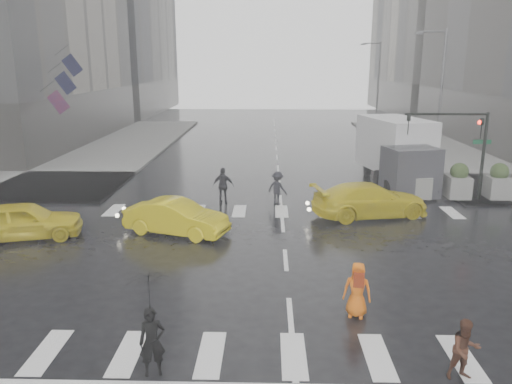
{
  "coord_description": "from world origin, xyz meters",
  "views": [
    {
      "loc": [
        -0.63,
        -16.62,
        6.81
      ],
      "look_at": [
        -1.11,
        2.0,
        1.98
      ],
      "focal_mm": 35.0,
      "sensor_mm": 36.0,
      "label": 1
    }
  ],
  "objects_px": {
    "traffic_signal_pole": "(465,138)",
    "box_truck": "(399,151)",
    "taxi_mid": "(176,217)",
    "taxi_front": "(24,221)",
    "pedestrian_brown": "(465,350)",
    "pedestrian_orange": "(357,289)"
  },
  "relations": [
    {
      "from": "pedestrian_orange",
      "to": "taxi_mid",
      "type": "distance_m",
      "value": 9.14
    },
    {
      "from": "traffic_signal_pole",
      "to": "taxi_front",
      "type": "distance_m",
      "value": 20.39
    },
    {
      "from": "pedestrian_orange",
      "to": "traffic_signal_pole",
      "type": "bearing_deg",
      "value": 73.68
    },
    {
      "from": "box_truck",
      "to": "traffic_signal_pole",
      "type": "bearing_deg",
      "value": -67.82
    },
    {
      "from": "pedestrian_brown",
      "to": "pedestrian_orange",
      "type": "xyz_separation_m",
      "value": [
        -1.88,
        2.79,
        0.08
      ]
    },
    {
      "from": "pedestrian_brown",
      "to": "taxi_mid",
      "type": "bearing_deg",
      "value": 123.16
    },
    {
      "from": "pedestrian_orange",
      "to": "box_truck",
      "type": "xyz_separation_m",
      "value": [
        4.85,
        15.23,
        1.21
      ]
    },
    {
      "from": "taxi_front",
      "to": "taxi_mid",
      "type": "distance_m",
      "value": 5.98
    },
    {
      "from": "pedestrian_brown",
      "to": "box_truck",
      "type": "bearing_deg",
      "value": 73.42
    },
    {
      "from": "traffic_signal_pole",
      "to": "taxi_front",
      "type": "xyz_separation_m",
      "value": [
        -19.32,
        -6.01,
        -2.47
      ]
    },
    {
      "from": "pedestrian_brown",
      "to": "pedestrian_orange",
      "type": "relative_size",
      "value": 0.91
    },
    {
      "from": "traffic_signal_pole",
      "to": "box_truck",
      "type": "relative_size",
      "value": 0.64
    },
    {
      "from": "traffic_signal_pole",
      "to": "box_truck",
      "type": "height_order",
      "value": "traffic_signal_pole"
    },
    {
      "from": "traffic_signal_pole",
      "to": "pedestrian_brown",
      "type": "relative_size",
      "value": 3.15
    },
    {
      "from": "pedestrian_orange",
      "to": "taxi_front",
      "type": "height_order",
      "value": "pedestrian_orange"
    },
    {
      "from": "taxi_mid",
      "to": "box_truck",
      "type": "relative_size",
      "value": 0.6
    },
    {
      "from": "pedestrian_brown",
      "to": "taxi_front",
      "type": "relative_size",
      "value": 0.33
    },
    {
      "from": "box_truck",
      "to": "pedestrian_brown",
      "type": "bearing_deg",
      "value": -113.05
    },
    {
      "from": "traffic_signal_pole",
      "to": "taxi_mid",
      "type": "bearing_deg",
      "value": -158.41
    },
    {
      "from": "taxi_front",
      "to": "pedestrian_brown",
      "type": "bearing_deg",
      "value": -136.76
    },
    {
      "from": "pedestrian_orange",
      "to": "box_truck",
      "type": "relative_size",
      "value": 0.22
    },
    {
      "from": "taxi_mid",
      "to": "box_truck",
      "type": "xyz_separation_m",
      "value": [
        11.06,
        8.52,
        1.3
      ]
    }
  ]
}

